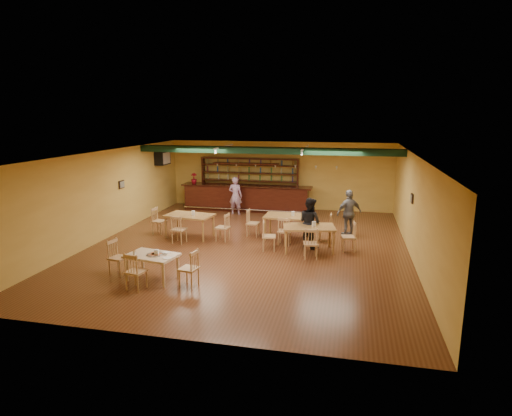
% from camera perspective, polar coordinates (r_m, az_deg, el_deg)
% --- Properties ---
extents(floor, '(12.00, 12.00, 0.00)m').
position_cam_1_polar(floor, '(13.97, -0.99, -5.11)').
color(floor, '#572F18').
rests_on(floor, ground).
extents(ceiling_beam, '(10.00, 0.30, 0.25)m').
position_cam_1_polar(ceiling_beam, '(16.12, 1.31, 7.65)').
color(ceiling_beam, black).
rests_on(ceiling_beam, ceiling).
extents(track_rail_left, '(0.05, 2.50, 0.05)m').
position_cam_1_polar(track_rail_left, '(17.13, -4.28, 8.13)').
color(track_rail_left, silver).
rests_on(track_rail_left, ceiling).
extents(track_rail_right, '(0.05, 2.50, 0.05)m').
position_cam_1_polar(track_rail_right, '(16.50, 6.54, 7.92)').
color(track_rail_right, silver).
rests_on(track_rail_right, ceiling).
extents(ac_unit, '(0.34, 0.70, 0.48)m').
position_cam_1_polar(ac_unit, '(18.98, -12.31, 6.51)').
color(ac_unit, silver).
rests_on(ac_unit, wall_left).
extents(picture_left, '(0.04, 0.34, 0.28)m').
position_cam_1_polar(picture_left, '(16.32, -17.41, 3.00)').
color(picture_left, black).
rests_on(picture_left, wall_left).
extents(picture_right, '(0.04, 0.34, 0.28)m').
position_cam_1_polar(picture_right, '(13.82, 19.99, 1.21)').
color(picture_right, black).
rests_on(picture_right, wall_right).
extents(bar_counter, '(5.76, 0.85, 1.13)m').
position_cam_1_polar(bar_counter, '(19.00, -1.30, 1.35)').
color(bar_counter, '#34110A').
rests_on(bar_counter, ground).
extents(back_bar_hutch, '(4.45, 0.40, 2.28)m').
position_cam_1_polar(back_bar_hutch, '(19.50, -0.86, 3.35)').
color(back_bar_hutch, '#34110A').
rests_on(back_bar_hutch, ground).
extents(poinsettia, '(0.34, 0.34, 0.47)m').
position_cam_1_polar(poinsettia, '(19.57, -8.24, 3.92)').
color(poinsettia, maroon).
rests_on(poinsettia, bar_counter).
extents(dining_table_a, '(1.71, 1.17, 0.80)m').
position_cam_1_polar(dining_table_a, '(15.09, -8.77, -2.35)').
color(dining_table_a, '#976235').
rests_on(dining_table_a, ground).
extents(dining_table_b, '(1.64, 1.01, 0.81)m').
position_cam_1_polar(dining_table_b, '(14.79, 4.32, -2.52)').
color(dining_table_b, '#976235').
rests_on(dining_table_b, ground).
extents(dining_table_d, '(1.73, 1.22, 0.79)m').
position_cam_1_polar(dining_table_d, '(13.54, 6.99, -4.03)').
color(dining_table_d, '#976235').
rests_on(dining_table_d, ground).
extents(near_table, '(1.39, 1.02, 0.68)m').
position_cam_1_polar(near_table, '(11.46, -13.58, -7.64)').
color(near_table, beige).
rests_on(near_table, ground).
extents(pizza_tray, '(0.42, 0.42, 0.01)m').
position_cam_1_polar(pizza_tray, '(11.31, -13.25, -6.03)').
color(pizza_tray, silver).
rests_on(pizza_tray, near_table).
extents(parmesan_shaker, '(0.09, 0.09, 0.11)m').
position_cam_1_polar(parmesan_shaker, '(11.41, -15.83, -5.77)').
color(parmesan_shaker, '#EAE5C6').
rests_on(parmesan_shaker, near_table).
extents(napkin_stack, '(0.23, 0.20, 0.03)m').
position_cam_1_polar(napkin_stack, '(11.37, -11.82, -5.82)').
color(napkin_stack, white).
rests_on(napkin_stack, near_table).
extents(pizza_server, '(0.33, 0.19, 0.00)m').
position_cam_1_polar(pizza_server, '(11.29, -12.53, -5.98)').
color(pizza_server, silver).
rests_on(pizza_server, pizza_tray).
extents(side_plate, '(0.25, 0.25, 0.01)m').
position_cam_1_polar(side_plate, '(10.99, -11.73, -6.51)').
color(side_plate, white).
rests_on(side_plate, near_table).
extents(patron_bar, '(0.62, 0.43, 1.61)m').
position_cam_1_polar(patron_bar, '(18.23, -2.74, 1.64)').
color(patron_bar, purple).
rests_on(patron_bar, ground).
extents(patron_right_a, '(0.99, 0.97, 1.61)m').
position_cam_1_polar(patron_right_a, '(13.83, 7.15, -1.92)').
color(patron_right_a, black).
rests_on(patron_right_a, ground).
extents(patron_right_b, '(1.02, 0.84, 1.63)m').
position_cam_1_polar(patron_right_b, '(15.31, 12.24, -0.66)').
color(patron_right_b, slate).
rests_on(patron_right_b, ground).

